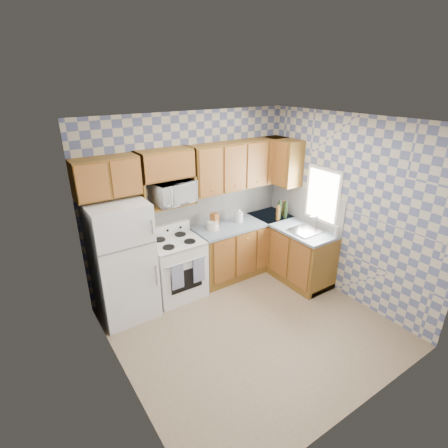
% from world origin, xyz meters
% --- Properties ---
extents(floor, '(3.40, 3.40, 0.00)m').
position_xyz_m(floor, '(0.00, 0.00, 0.00)').
color(floor, '#78644A').
rests_on(floor, ground).
extents(back_wall, '(3.40, 0.02, 2.70)m').
position_xyz_m(back_wall, '(0.00, 1.60, 1.35)').
color(back_wall, slate).
rests_on(back_wall, ground).
extents(right_wall, '(0.02, 3.20, 2.70)m').
position_xyz_m(right_wall, '(1.70, 0.00, 1.35)').
color(right_wall, slate).
rests_on(right_wall, ground).
extents(backsplash_back, '(2.60, 0.02, 0.56)m').
position_xyz_m(backsplash_back, '(0.40, 1.59, 1.20)').
color(backsplash_back, silver).
rests_on(backsplash_back, back_wall).
extents(backsplash_right, '(0.02, 1.60, 0.56)m').
position_xyz_m(backsplash_right, '(1.69, 0.80, 1.20)').
color(backsplash_right, silver).
rests_on(backsplash_right, right_wall).
extents(refrigerator, '(0.75, 0.70, 1.68)m').
position_xyz_m(refrigerator, '(-1.27, 1.25, 0.84)').
color(refrigerator, white).
rests_on(refrigerator, floor).
extents(stove_body, '(0.76, 0.65, 0.90)m').
position_xyz_m(stove_body, '(-0.47, 1.28, 0.45)').
color(stove_body, white).
rests_on(stove_body, floor).
extents(cooktop, '(0.76, 0.65, 0.02)m').
position_xyz_m(cooktop, '(-0.47, 1.28, 0.91)').
color(cooktop, silver).
rests_on(cooktop, stove_body).
extents(backguard, '(0.76, 0.08, 0.17)m').
position_xyz_m(backguard, '(-0.47, 1.55, 1.00)').
color(backguard, white).
rests_on(backguard, cooktop).
extents(dish_towel_left, '(0.18, 0.02, 0.39)m').
position_xyz_m(dish_towel_left, '(-0.62, 0.93, 0.54)').
color(dish_towel_left, navy).
rests_on(dish_towel_left, stove_body).
extents(dish_towel_right, '(0.18, 0.02, 0.39)m').
position_xyz_m(dish_towel_right, '(-0.27, 0.93, 0.54)').
color(dish_towel_right, navy).
rests_on(dish_towel_right, stove_body).
extents(base_cabinets_back, '(1.75, 0.60, 0.88)m').
position_xyz_m(base_cabinets_back, '(0.82, 1.30, 0.44)').
color(base_cabinets_back, brown).
rests_on(base_cabinets_back, floor).
extents(base_cabinets_right, '(0.60, 1.60, 0.88)m').
position_xyz_m(base_cabinets_right, '(1.40, 0.80, 0.44)').
color(base_cabinets_right, brown).
rests_on(base_cabinets_right, floor).
extents(countertop_back, '(1.77, 0.63, 0.04)m').
position_xyz_m(countertop_back, '(0.82, 1.30, 0.90)').
color(countertop_back, slate).
rests_on(countertop_back, base_cabinets_back).
extents(countertop_right, '(0.63, 1.60, 0.04)m').
position_xyz_m(countertop_right, '(1.40, 0.80, 0.90)').
color(countertop_right, slate).
rests_on(countertop_right, base_cabinets_right).
extents(upper_cabinets_back, '(1.75, 0.33, 0.74)m').
position_xyz_m(upper_cabinets_back, '(0.82, 1.44, 1.85)').
color(upper_cabinets_back, brown).
rests_on(upper_cabinets_back, back_wall).
extents(upper_cabinets_fridge, '(0.82, 0.33, 0.50)m').
position_xyz_m(upper_cabinets_fridge, '(-1.29, 1.44, 1.97)').
color(upper_cabinets_fridge, brown).
rests_on(upper_cabinets_fridge, back_wall).
extents(upper_cabinets_right, '(0.33, 0.70, 0.74)m').
position_xyz_m(upper_cabinets_right, '(1.53, 1.25, 1.85)').
color(upper_cabinets_right, brown).
rests_on(upper_cabinets_right, right_wall).
extents(microwave_shelf, '(0.80, 0.33, 0.03)m').
position_xyz_m(microwave_shelf, '(-0.47, 1.44, 1.44)').
color(microwave_shelf, brown).
rests_on(microwave_shelf, back_wall).
extents(microwave, '(0.64, 0.48, 0.33)m').
position_xyz_m(microwave, '(-0.38, 1.42, 1.61)').
color(microwave, white).
rests_on(microwave, microwave_shelf).
extents(sink, '(0.48, 0.40, 0.03)m').
position_xyz_m(sink, '(1.40, 0.45, 0.93)').
color(sink, '#B7B7BC').
rests_on(sink, countertop_right).
extents(window, '(0.02, 0.66, 0.86)m').
position_xyz_m(window, '(1.69, 0.45, 1.45)').
color(window, silver).
rests_on(window, right_wall).
extents(bottle_0, '(0.07, 0.07, 0.30)m').
position_xyz_m(bottle_0, '(1.40, 1.08, 1.07)').
color(bottle_0, black).
rests_on(bottle_0, countertop_back).
extents(bottle_1, '(0.07, 0.07, 0.28)m').
position_xyz_m(bottle_1, '(1.50, 1.04, 1.06)').
color(bottle_1, black).
rests_on(bottle_1, countertop_back).
extents(bottle_2, '(0.07, 0.07, 0.26)m').
position_xyz_m(bottle_2, '(1.55, 1.12, 1.05)').
color(bottle_2, brown).
rests_on(bottle_2, countertop_back).
extents(bottle_3, '(0.07, 0.07, 0.24)m').
position_xyz_m(bottle_3, '(1.33, 1.04, 1.04)').
color(bottle_3, brown).
rests_on(bottle_3, countertop_back).
extents(knife_block, '(0.14, 0.14, 0.24)m').
position_xyz_m(knife_block, '(0.29, 1.37, 1.04)').
color(knife_block, brown).
rests_on(knife_block, countertop_back).
extents(electric_kettle, '(0.13, 0.13, 0.17)m').
position_xyz_m(electric_kettle, '(0.74, 1.34, 1.00)').
color(electric_kettle, white).
rests_on(electric_kettle, countertop_back).
extents(food_containers, '(0.20, 0.20, 0.13)m').
position_xyz_m(food_containers, '(0.21, 1.31, 0.99)').
color(food_containers, beige).
rests_on(food_containers, countertop_back).
extents(soap_bottle, '(0.06, 0.06, 0.17)m').
position_xyz_m(soap_bottle, '(1.61, 0.05, 1.01)').
color(soap_bottle, beige).
rests_on(soap_bottle, countertop_right).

